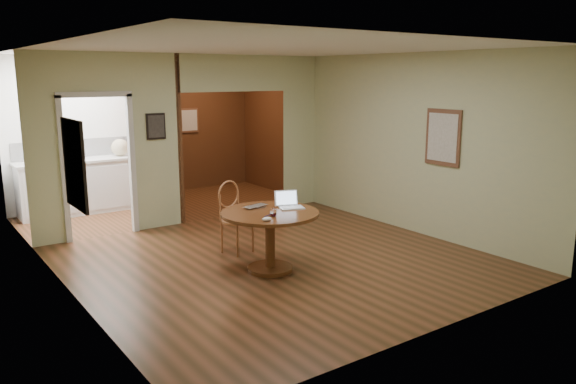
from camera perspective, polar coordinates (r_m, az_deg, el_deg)
floor at (r=7.33m, az=-0.80°, el=-7.06°), size 5.00×5.00×0.00m
room_shell at (r=9.53m, az=-13.88°, el=4.93°), size 5.20×7.50×5.00m
dining_table at (r=6.85m, az=-1.84°, el=-3.58°), size 1.20×1.20×0.75m
chair at (r=7.62m, az=-5.53°, el=-2.12°), size 0.50×0.50×0.98m
open_laptop at (r=7.01m, az=0.08°, el=-1.10°), size 0.35×0.35×0.21m
closed_laptop at (r=6.99m, az=-3.05°, el=-1.54°), size 0.36×0.27×0.03m
mouse at (r=6.36m, az=-2.16°, el=-2.76°), size 0.13×0.09×0.05m
wine_glass at (r=6.57m, az=-1.49°, el=-2.06°), size 0.09×0.09×0.10m
pen at (r=6.60m, az=-2.10°, el=-2.40°), size 0.12×0.06×0.01m
kitchen_cabinet at (r=10.42m, az=-20.41°, el=0.56°), size 2.06×0.60×0.94m
grocery_bag at (r=10.54m, az=-16.70°, el=4.35°), size 0.37×0.34×0.31m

